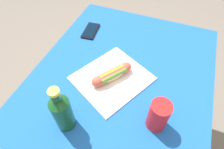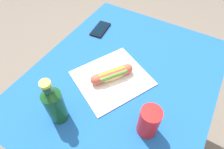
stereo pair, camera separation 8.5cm
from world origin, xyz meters
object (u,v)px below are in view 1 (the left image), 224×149
object	(u,v)px
hot_dog	(112,74)
cell_phone	(91,31)
drinking_cup	(158,116)
soda_bottle	(62,112)

from	to	relation	value
hot_dog	cell_phone	world-z (taller)	hot_dog
hot_dog	drinking_cup	bearing A→B (deg)	58.24
cell_phone	drinking_cup	distance (m)	0.64
cell_phone	drinking_cup	bearing A→B (deg)	48.45
hot_dog	soda_bottle	xyz separation A→B (m)	(0.27, -0.08, 0.07)
hot_dog	drinking_cup	size ratio (longest dim) A/B	1.27
cell_phone	soda_bottle	world-z (taller)	soda_bottle
drinking_cup	soda_bottle	bearing A→B (deg)	-68.97
cell_phone	drinking_cup	xyz separation A→B (m)	(0.42, 0.48, 0.06)
cell_phone	soda_bottle	xyz separation A→B (m)	(0.55, 0.16, 0.09)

